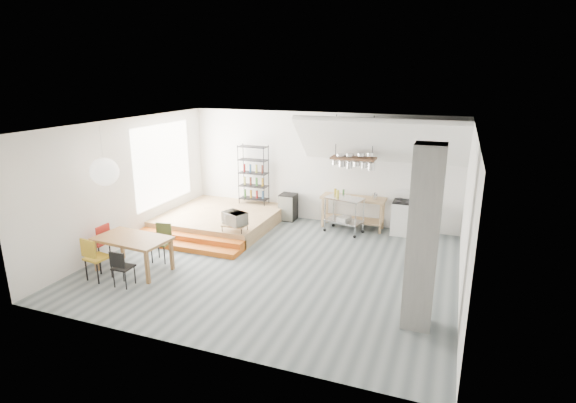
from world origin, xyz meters
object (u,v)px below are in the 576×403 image
at_px(stove, 403,217).
at_px(rolling_cart, 344,210).
at_px(mini_fridge, 288,207).
at_px(dining_table, 132,241).

relative_size(stove, rolling_cart, 1.06).
bearing_deg(stove, mini_fridge, 179.25).
bearing_deg(rolling_cart, mini_fridge, 179.06).
distance_m(dining_table, mini_fridge, 5.00).
relative_size(stove, mini_fridge, 1.47).
bearing_deg(rolling_cart, stove, 30.80).
distance_m(stove, rolling_cart, 1.62).
xyz_separation_m(dining_table, rolling_cart, (3.77, 4.10, -0.05)).
xyz_separation_m(stove, rolling_cart, (-1.54, -0.46, 0.16)).
bearing_deg(dining_table, mini_fridge, 71.58).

